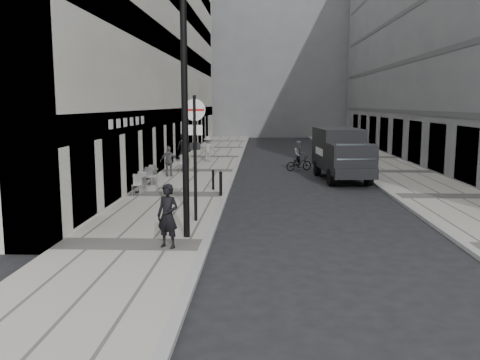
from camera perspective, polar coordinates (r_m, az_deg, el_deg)
The scene contains 19 objects.
ground at distance 11.15m, azimuth -5.52°, elevation -11.63°, with size 120.00×120.00×0.00m, color black.
sidewalk at distance 28.82m, azimuth -4.59°, elevation 0.99°, with size 4.00×60.00×0.12m, color #9B958C.
far_sidewalk at distance 29.58m, azimuth 17.07°, elevation 0.83°, with size 4.00×60.00×0.12m, color #9B958C.
building_left at distance 36.03m, azimuth -10.07°, elevation 16.66°, with size 4.00×45.00×18.00m, color silver.
building_right at distance 37.55m, azimuth 22.90°, elevation 17.34°, with size 6.00×45.00×20.00m, color slate.
building_far at distance 66.75m, azimuth 2.45°, elevation 14.70°, with size 24.00×16.00×22.00m, color slate.
walking_man at distance 13.32m, azimuth -8.11°, elevation -4.02°, with size 0.61×0.40×1.68m, color black.
sign_post at distance 16.08m, azimuth -5.09°, elevation 4.35°, with size 0.68×0.10×3.99m.
lamppost at distance 14.02m, azimuth -6.24°, elevation 9.21°, with size 0.31×0.31×7.00m.
bollard_near at distance 20.71m, azimuth -2.18°, elevation -0.49°, with size 0.12×0.12×0.93m, color black.
bollard_far at distance 22.22m, azimuth -3.03°, elevation -0.04°, with size 0.11×0.11×0.81m, color black.
panel_van at distance 26.24m, azimuth 11.28°, elevation 3.18°, with size 2.47×5.64×2.59m.
cyclist at distance 29.55m, azimuth 6.62°, elevation 2.35°, with size 1.70×1.18×1.74m.
pedestrian_a at distance 26.43m, azimuth -7.96°, elevation 2.09°, with size 0.92×0.38×1.57m, color #525156.
pedestrian_b at distance 33.16m, azimuth -3.62°, elevation 3.52°, with size 1.06×0.61×1.64m, color gray.
pedestrian_c at distance 33.65m, azimuth -6.34°, elevation 3.70°, with size 0.89×0.58×1.81m, color black.
cafe_table_near at distance 23.87m, azimuth -9.95°, elevation 0.53°, with size 0.68×1.53×0.87m.
cafe_table_mid at distance 21.75m, azimuth -11.17°, elevation -0.30°, with size 0.67×1.50×0.86m.
cafe_table_far at distance 28.71m, azimuth -6.23°, elevation 2.01°, with size 0.73×1.65×0.94m.
Camera 1 is at (1.48, -10.36, 3.84)m, focal length 38.00 mm.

